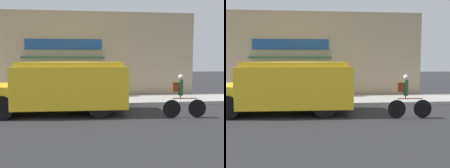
% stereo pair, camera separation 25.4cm
% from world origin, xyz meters
% --- Properties ---
extents(ground_plane, '(70.00, 70.00, 0.00)m').
position_xyz_m(ground_plane, '(0.00, 0.00, 0.00)').
color(ground_plane, '#2B2B2D').
extents(sidewalk, '(28.00, 2.86, 0.16)m').
position_xyz_m(sidewalk, '(0.00, 1.43, 0.08)').
color(sidewalk, '#ADAAA3').
rests_on(sidewalk, ground_plane).
extents(storefront, '(14.58, 0.88, 5.02)m').
position_xyz_m(storefront, '(-0.02, 3.14, 2.51)').
color(storefront, tan).
rests_on(storefront, ground_plane).
extents(school_bus, '(5.91, 2.90, 2.14)m').
position_xyz_m(school_bus, '(-0.29, -1.36, 1.13)').
color(school_bus, yellow).
rests_on(school_bus, ground_plane).
extents(cyclist, '(1.71, 0.20, 1.67)m').
position_xyz_m(cyclist, '(4.34, -2.71, 0.79)').
color(cyclist, black).
rests_on(cyclist, ground_plane).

